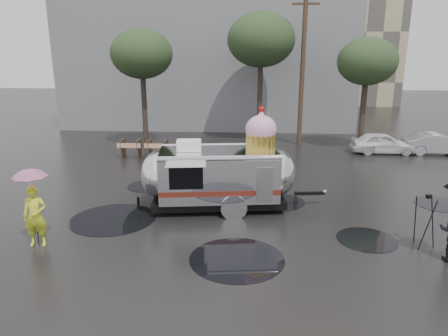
{
  "coord_description": "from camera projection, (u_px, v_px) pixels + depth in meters",
  "views": [
    {
      "loc": [
        -0.45,
        -10.91,
        5.29
      ],
      "look_at": [
        -1.42,
        2.76,
        1.5
      ],
      "focal_mm": 32.0,
      "sensor_mm": 36.0,
      "label": 1
    }
  ],
  "objects": [
    {
      "name": "grey_building",
      "position": [
        211.0,
        43.0,
        33.48
      ],
      "size": [
        22.0,
        12.0,
        13.0
      ],
      "primitive_type": "cube",
      "color": "slate",
      "rests_on": "ground"
    },
    {
      "name": "ground",
      "position": [
        265.0,
        242.0,
        11.87
      ],
      "size": [
        120.0,
        120.0,
        0.0
      ],
      "primitive_type": "plane",
      "color": "black",
      "rests_on": "ground"
    },
    {
      "name": "airstream_trailer",
      "position": [
        221.0,
        173.0,
        14.28
      ],
      "size": [
        6.91,
        3.21,
        3.75
      ],
      "rotation": [
        0.0,
        0.0,
        0.14
      ],
      "color": "silver",
      "rests_on": "ground"
    },
    {
      "name": "puddles",
      "position": [
        231.0,
        219.0,
        13.56
      ],
      "size": [
        14.05,
        8.41,
        0.01
      ],
      "color": "black",
      "rests_on": "ground"
    },
    {
      "name": "tree_right",
      "position": [
        367.0,
        62.0,
        22.61
      ],
      "size": [
        3.36,
        3.36,
        6.42
      ],
      "color": "#382D26",
      "rests_on": "ground"
    },
    {
      "name": "utility_pole",
      "position": [
        302.0,
        69.0,
        23.93
      ],
      "size": [
        1.6,
        0.28,
        9.0
      ],
      "color": "#473323",
      "rests_on": "ground"
    },
    {
      "name": "tripod",
      "position": [
        426.0,
        215.0,
        11.38
      ],
      "size": [
        0.65,
        0.61,
        1.59
      ],
      "rotation": [
        0.0,
        0.0,
        0.39
      ],
      "color": "black",
      "rests_on": "ground"
    },
    {
      "name": "person_left",
      "position": [
        35.0,
        216.0,
        11.45
      ],
      "size": [
        0.73,
        0.56,
        1.81
      ],
      "primitive_type": "imported",
      "rotation": [
        0.0,
        0.0,
        0.21
      ],
      "color": "#CBDA2C",
      "rests_on": "ground"
    },
    {
      "name": "tree_left",
      "position": [
        142.0,
        54.0,
        23.38
      ],
      "size": [
        3.64,
        3.64,
        6.95
      ],
      "color": "#382D26",
      "rests_on": "ground"
    },
    {
      "name": "tree_mid",
      "position": [
        261.0,
        40.0,
        24.6
      ],
      "size": [
        4.2,
        4.2,
        8.03
      ],
      "color": "#382D26",
      "rests_on": "ground"
    },
    {
      "name": "umbrella_pink",
      "position": [
        31.0,
        182.0,
        11.17
      ],
      "size": [
        1.16,
        1.16,
        2.34
      ],
      "color": "#FE9FCF",
      "rests_on": "ground"
    },
    {
      "name": "barricade_row",
      "position": [
        158.0,
        149.0,
        21.69
      ],
      "size": [
        4.3,
        0.8,
        1.0
      ],
      "color": "#473323",
      "rests_on": "ground"
    }
  ]
}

